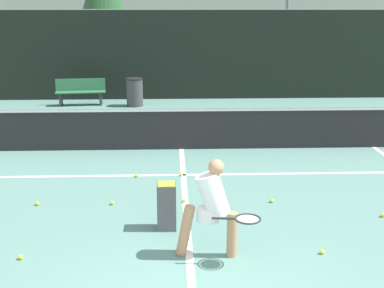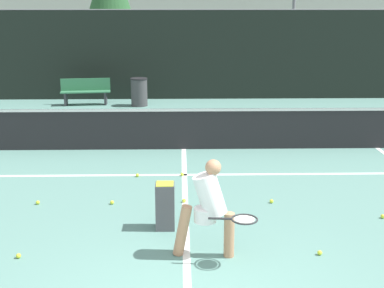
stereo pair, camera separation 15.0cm
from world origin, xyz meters
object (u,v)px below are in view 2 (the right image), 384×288
(trash_bin, at_px, (139,92))
(parked_car, at_px, (266,70))
(courtside_bench, at_px, (86,91))
(ball_hopper, at_px, (165,205))
(player_practicing, at_px, (209,205))

(trash_bin, relative_size, parked_car, 0.19)
(courtside_bench, relative_size, parked_car, 0.35)
(courtside_bench, bearing_deg, ball_hopper, -80.34)
(player_practicing, relative_size, parked_car, 0.29)
(parked_car, bearing_deg, trash_bin, -135.27)
(player_practicing, bearing_deg, courtside_bench, 113.05)
(courtside_bench, xyz_separation_m, trash_bin, (1.78, -0.25, -0.01))
(courtside_bench, distance_m, parked_car, 8.12)
(parked_car, bearing_deg, ball_hopper, -104.49)
(player_practicing, distance_m, trash_bin, 10.89)
(player_practicing, distance_m, courtside_bench, 11.55)
(parked_car, bearing_deg, player_practicing, -101.57)
(ball_hopper, height_order, parked_car, parked_car)
(trash_bin, bearing_deg, courtside_bench, 172.03)
(player_practicing, relative_size, ball_hopper, 1.90)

